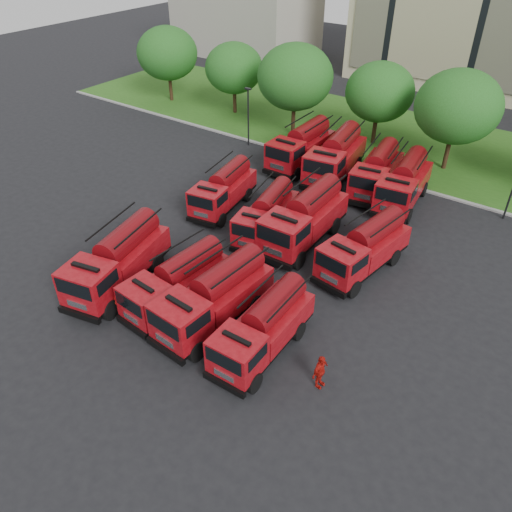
{
  "coord_description": "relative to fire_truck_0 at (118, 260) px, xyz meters",
  "views": [
    {
      "loc": [
        15.31,
        -16.98,
        18.09
      ],
      "look_at": [
        2.08,
        1.5,
        1.8
      ],
      "focal_mm": 35.0,
      "sensor_mm": 36.0,
      "label": 1
    }
  ],
  "objects": [
    {
      "name": "fire_truck_3",
      "position": [
        9.58,
        0.49,
        -0.2
      ],
      "size": [
        2.53,
        6.52,
        2.94
      ],
      "rotation": [
        0.0,
        0.0,
        0.03
      ],
      "color": "black",
      "rests_on": "ground"
    },
    {
      "name": "fire_truck_11",
      "position": [
        9.37,
        18.36,
        -0.04
      ],
      "size": [
        3.31,
        7.4,
        3.26
      ],
      "rotation": [
        0.0,
        0.0,
        0.12
      ],
      "color": "black",
      "rests_on": "ground"
    },
    {
      "name": "fire_truck_0",
      "position": [
        0.0,
        0.0,
        0.0
      ],
      "size": [
        4.03,
        7.68,
        3.33
      ],
      "rotation": [
        0.0,
        0.0,
        0.22
      ],
      "color": "black",
      "rests_on": "ground"
    },
    {
      "name": "tree_4",
      "position": [
        10.06,
        25.69,
        3.54
      ],
      "size": [
        6.55,
        6.55,
        8.01
      ],
      "color": "#382314",
      "rests_on": "ground"
    },
    {
      "name": "tree_1",
      "position": [
        -11.94,
        26.19,
        2.87
      ],
      "size": [
        5.71,
        5.71,
        6.98
      ],
      "color": "#382314",
      "rests_on": "ground"
    },
    {
      "name": "tree_0",
      "position": [
        -19.94,
        25.19,
        3.34
      ],
      "size": [
        6.3,
        6.3,
        7.7
      ],
      "color": "#382314",
      "rests_on": "ground"
    },
    {
      "name": "firefighter_5",
      "position": [
        9.66,
        10.85,
        -1.68
      ],
      "size": [
        1.89,
        1.53,
        1.88
      ],
      "primitive_type": "imported",
      "rotation": [
        0.0,
        0.0,
        2.62
      ],
      "color": "#AD130D",
      "rests_on": "ground"
    },
    {
      "name": "fire_truck_5",
      "position": [
        3.77,
        9.21,
        -0.2
      ],
      "size": [
        3.45,
        6.75,
        2.93
      ],
      "rotation": [
        0.0,
        0.0,
        0.2
      ],
      "color": "black",
      "rests_on": "ground"
    },
    {
      "name": "fire_truck_1",
      "position": [
        3.84,
        0.67,
        -0.19
      ],
      "size": [
        2.74,
        6.64,
        2.96
      ],
      "rotation": [
        0.0,
        0.0,
        -0.07
      ],
      "color": "black",
      "rests_on": "ground"
    },
    {
      "name": "tree_2",
      "position": [
        -3.94,
        24.69,
        3.68
      ],
      "size": [
        6.72,
        6.72,
        8.22
      ],
      "color": "#382314",
      "rests_on": "ground"
    },
    {
      "name": "firefighter_1",
      "position": [
        1.99,
        -1.68,
        -1.68
      ],
      "size": [
        1.02,
        0.71,
        1.91
      ],
      "primitive_type": "imported",
      "rotation": [
        0.0,
        0.0,
        0.24
      ],
      "color": "#AD130D",
      "rests_on": "ground"
    },
    {
      "name": "lamp_post_0",
      "position": [
        -5.94,
        20.39,
        1.22
      ],
      "size": [
        0.6,
        0.25,
        5.11
      ],
      "color": "black",
      "rests_on": "ground"
    },
    {
      "name": "lawn",
      "position": [
        4.06,
        29.19,
        -1.62
      ],
      "size": [
        70.0,
        16.0,
        0.12
      ],
      "primitive_type": "cube",
      "color": "#245416",
      "rests_on": "ground"
    },
    {
      "name": "ground",
      "position": [
        4.06,
        3.19,
        -1.68
      ],
      "size": [
        140.0,
        140.0,
        0.0
      ],
      "primitive_type": "plane",
      "color": "black",
      "rests_on": "ground"
    },
    {
      "name": "firefighter_0",
      "position": [
        9.28,
        -1.55,
        -1.68
      ],
      "size": [
        0.64,
        0.54,
        1.51
      ],
      "primitive_type": "imported",
      "rotation": [
        0.0,
        0.0,
        0.29
      ],
      "color": "#AD130D",
      "rests_on": "ground"
    },
    {
      "name": "firefighter_4",
      "position": [
        0.17,
        2.48,
        -1.68
      ],
      "size": [
        1.02,
        0.83,
        1.79
      ],
      "primitive_type": "imported",
      "rotation": [
        0.0,
        0.0,
        2.8
      ],
      "color": "black",
      "rests_on": "ground"
    },
    {
      "name": "fire_truck_8",
      "position": [
        0.07,
        19.51,
        0.01
      ],
      "size": [
        2.78,
        7.39,
        3.35
      ],
      "rotation": [
        0.0,
        0.0,
        0.01
      ],
      "color": "black",
      "rests_on": "ground"
    },
    {
      "name": "side_building",
      "position": [
        -25.94,
        47.19,
        3.32
      ],
      "size": [
        18.0,
        12.0,
        10.0
      ],
      "primitive_type": "cube",
      "color": "gray",
      "rests_on": "ground"
    },
    {
      "name": "fire_truck_10",
      "position": [
        7.02,
        18.91,
        -0.07
      ],
      "size": [
        3.42,
        7.3,
        3.2
      ],
      "rotation": [
        0.0,
        0.0,
        0.15
      ],
      "color": "black",
      "rests_on": "ground"
    },
    {
      "name": "fire_truck_6",
      "position": [
        6.18,
        9.91,
        0.06
      ],
      "size": [
        2.94,
        7.64,
        3.45
      ],
      "rotation": [
        0.0,
        0.0,
        0.02
      ],
      "color": "black",
      "rests_on": "ground"
    },
    {
      "name": "firefighter_3",
      "position": [
        9.54,
        1.35,
        -1.68
      ],
      "size": [
        1.13,
        0.65,
        1.68
      ],
      "primitive_type": "imported",
      "rotation": [
        0.0,
        0.0,
        3.23
      ],
      "color": "black",
      "rests_on": "ground"
    },
    {
      "name": "fire_truck_4",
      "position": [
        -0.68,
        10.3,
        -0.2
      ],
      "size": [
        3.28,
        6.72,
        2.93
      ],
      "rotation": [
        0.0,
        0.0,
        0.17
      ],
      "color": "black",
      "rests_on": "ground"
    },
    {
      "name": "fire_truck_7",
      "position": [
        10.61,
        9.32,
        -0.12
      ],
      "size": [
        3.31,
        7.07,
        3.1
      ],
      "rotation": [
        0.0,
        0.0,
        -0.15
      ],
      "color": "black",
      "rests_on": "ground"
    },
    {
      "name": "fire_truck_9",
      "position": [
        3.41,
        19.17,
        0.1
      ],
      "size": [
        3.77,
        8.08,
        3.54
      ],
      "rotation": [
        0.0,
        0.0,
        0.15
      ],
      "color": "black",
      "rests_on": "ground"
    },
    {
      "name": "firefighter_2",
      "position": [
        12.93,
        0.13,
        -1.68
      ],
      "size": [
        0.73,
        1.15,
        1.85
      ],
      "primitive_type": "imported",
      "rotation": [
        0.0,
        0.0,
        1.46
      ],
      "color": "#AD130D",
      "rests_on": "ground"
    },
    {
      "name": "curb",
      "position": [
        4.06,
        21.09,
        -1.61
      ],
      "size": [
        70.0,
        0.3,
        0.14
      ],
      "primitive_type": "cube",
      "color": "gray",
      "rests_on": "ground"
    },
    {
      "name": "fire_truck_2",
      "position": [
        6.37,
        0.75,
        -0.05
      ],
      "size": [
        2.95,
        7.23,
        3.23
      ],
      "rotation": [
        0.0,
        0.0,
        -0.06
      ],
      "color": "black",
      "rests_on": "ground"
    },
    {
      "name": "tree_3",
      "position": [
        3.06,
        27.19,
        3.01
      ],
      "size": [
        5.88,
        5.88,
        7.19
      ],
      "color": "#382314",
      "rests_on": "ground"
    }
  ]
}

